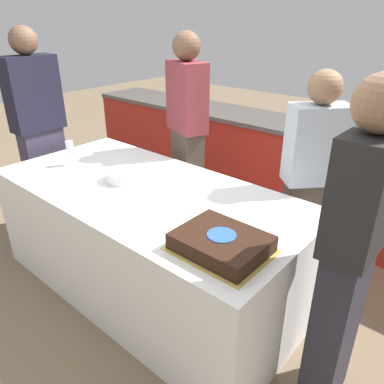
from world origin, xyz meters
TOP-DOWN VIEW (x-y plane):
  - ground_plane at (0.00, 0.00)m, footprint 14.00×14.00m
  - back_counter at (0.00, 1.59)m, footprint 4.40×0.58m
  - dining_table at (0.00, 0.00)m, footprint 2.16×1.04m
  - cake at (0.79, -0.24)m, footprint 0.46×0.37m
  - plate_stack at (-0.22, -0.02)m, footprint 0.22×0.22m
  - wine_glass at (-0.73, -0.08)m, footprint 0.06×0.06m
  - side_plate_near_cake at (0.84, 0.08)m, footprint 0.19×0.19m
  - side_plate_right_edge at (0.49, 0.02)m, footprint 0.19×0.19m
  - person_cutting_cake at (0.79, 0.74)m, footprint 0.40×0.40m
  - person_seated_left at (-1.30, 0.00)m, footprint 0.22×0.41m
  - person_seated_right at (1.30, 0.00)m, footprint 0.22×0.32m
  - person_standing_back at (-0.30, 0.74)m, footprint 0.41×0.32m

SIDE VIEW (x-z plane):
  - ground_plane at x=0.00m, z-range 0.00..0.00m
  - dining_table at x=0.00m, z-range 0.00..0.78m
  - back_counter at x=0.00m, z-range 0.00..0.92m
  - side_plate_near_cake at x=0.84m, z-range 0.78..0.78m
  - side_plate_right_edge at x=0.49m, z-range 0.78..0.78m
  - person_cutting_cake at x=0.79m, z-range 0.03..1.55m
  - plate_stack at x=-0.22m, z-range 0.78..0.85m
  - cake at x=0.79m, z-range 0.78..0.86m
  - person_seated_right at x=1.30m, z-range 0.05..1.68m
  - person_standing_back at x=-0.30m, z-range 0.04..1.74m
  - person_seated_left at x=-1.30m, z-range 0.04..1.77m
  - wine_glass at x=-0.73m, z-range 0.81..1.00m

